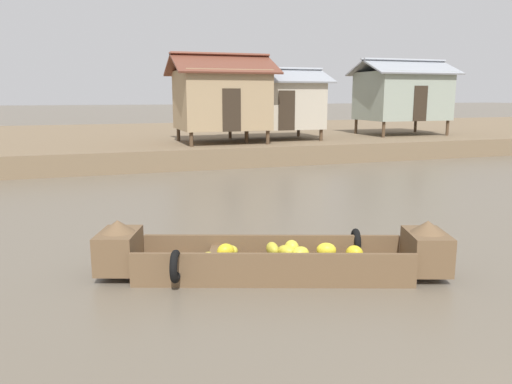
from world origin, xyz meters
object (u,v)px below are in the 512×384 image
object	(u,v)px
banana_boat	(273,257)
stilt_house_mid_right	(402,95)
stilt_house_left	(221,98)
stilt_house_mid_left	(275,103)

from	to	relation	value
banana_boat	stilt_house_mid_right	world-z (taller)	stilt_house_mid_right
banana_boat	stilt_house_left	world-z (taller)	stilt_house_left
stilt_house_left	stilt_house_mid_left	distance (m)	2.95
banana_boat	stilt_house_mid_right	size ratio (longest dim) A/B	1.13
banana_boat	stilt_house_left	xyz separation A→B (m)	(3.13, 14.94, 2.49)
stilt_house_left	stilt_house_mid_right	bearing A→B (deg)	7.44
stilt_house_mid_left	stilt_house_mid_right	xyz separation A→B (m)	(7.68, 0.69, 0.39)
stilt_house_mid_left	stilt_house_mid_right	size ratio (longest dim) A/B	0.96
banana_boat	stilt_house_mid_left	distance (m)	16.89
banana_boat	stilt_house_left	size ratio (longest dim) A/B	1.27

